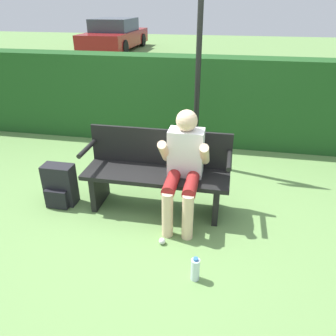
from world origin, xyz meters
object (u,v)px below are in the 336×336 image
(park_bench, at_px, (157,171))
(parked_car, at_px, (115,35))
(signpost, at_px, (199,57))
(person_seated, at_px, (184,163))
(water_bottle, at_px, (195,269))
(backpack, at_px, (60,186))

(park_bench, relative_size, parked_car, 0.34)
(signpost, bearing_deg, person_seated, -88.72)
(water_bottle, distance_m, signpost, 2.57)
(park_bench, bearing_deg, parked_car, 111.13)
(water_bottle, bearing_deg, parked_car, 111.69)
(person_seated, distance_m, backpack, 1.45)
(person_seated, bearing_deg, backpack, -179.05)
(water_bottle, relative_size, parked_car, 0.05)
(signpost, height_order, parked_car, signpost)
(parked_car, bearing_deg, park_bench, -158.21)
(water_bottle, height_order, signpost, signpost)
(park_bench, relative_size, signpost, 0.62)
(person_seated, xyz_separation_m, parked_car, (-5.03, 12.36, -0.00))
(park_bench, height_order, person_seated, person_seated)
(person_seated, distance_m, parked_car, 13.34)
(water_bottle, bearing_deg, backpack, 152.27)
(backpack, bearing_deg, person_seated, 0.95)
(park_bench, height_order, signpost, signpost)
(park_bench, bearing_deg, person_seated, -24.61)
(water_bottle, bearing_deg, park_bench, 118.09)
(person_seated, relative_size, backpack, 2.41)
(park_bench, bearing_deg, signpost, 76.33)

